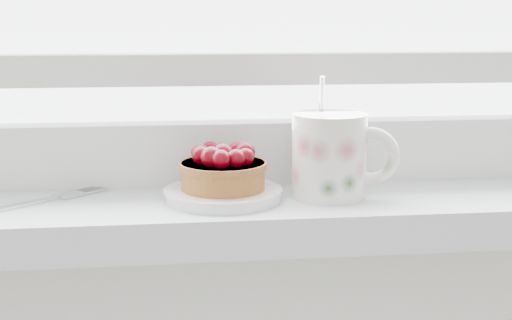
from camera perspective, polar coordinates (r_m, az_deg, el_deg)
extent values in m
cube|color=silver|center=(0.77, -2.24, -4.25)|extent=(1.60, 0.20, 0.04)
cube|color=silver|center=(0.83, -2.68, 0.72)|extent=(1.30, 0.05, 0.07)
cube|color=silver|center=(0.82, -2.74, 7.29)|extent=(1.30, 0.04, 0.04)
cylinder|color=silver|center=(0.75, -2.64, -2.76)|extent=(0.12, 0.12, 0.01)
cylinder|color=brown|center=(0.74, -2.65, -1.25)|extent=(0.09, 0.09, 0.03)
cylinder|color=brown|center=(0.74, -2.66, -0.43)|extent=(0.09, 0.09, 0.01)
sphere|color=#440208|center=(0.74, -2.67, 0.50)|extent=(0.02, 0.02, 0.02)
sphere|color=#440208|center=(0.75, -0.87, 0.64)|extent=(0.02, 0.02, 0.02)
sphere|color=#440208|center=(0.75, -1.56, 0.72)|extent=(0.02, 0.02, 0.02)
sphere|color=#440208|center=(0.76, -2.73, 0.73)|extent=(0.02, 0.02, 0.02)
sphere|color=#440208|center=(0.76, -3.69, 0.76)|extent=(0.02, 0.02, 0.02)
sphere|color=#440208|center=(0.75, -4.48, 0.57)|extent=(0.02, 0.02, 0.02)
sphere|color=#440208|center=(0.73, -4.42, 0.36)|extent=(0.02, 0.02, 0.02)
sphere|color=#440208|center=(0.72, -3.60, 0.23)|extent=(0.02, 0.02, 0.02)
sphere|color=#440208|center=(0.71, -2.81, 0.05)|extent=(0.02, 0.02, 0.02)
sphere|color=#440208|center=(0.72, -1.62, 0.12)|extent=(0.02, 0.02, 0.02)
sphere|color=#440208|center=(0.73, -0.85, 0.25)|extent=(0.02, 0.02, 0.02)
cylinder|color=silver|center=(0.75, 5.87, 0.35)|extent=(0.10, 0.10, 0.09)
cylinder|color=black|center=(0.75, 5.93, 3.41)|extent=(0.07, 0.07, 0.01)
torus|color=silver|center=(0.75, 9.13, 0.34)|extent=(0.06, 0.03, 0.06)
cylinder|color=silver|center=(0.76, 5.27, 4.72)|extent=(0.01, 0.02, 0.05)
cube|color=silver|center=(0.78, -16.12, -2.99)|extent=(0.02, 0.02, 0.00)
cube|color=silver|center=(0.79, -14.73, -2.71)|extent=(0.04, 0.04, 0.00)
cube|color=silver|center=(0.79, -12.69, -2.47)|extent=(0.03, 0.02, 0.00)
cube|color=silver|center=(0.80, -12.93, -2.40)|extent=(0.03, 0.02, 0.00)
cube|color=silver|center=(0.80, -13.17, -2.33)|extent=(0.03, 0.02, 0.00)
cube|color=silver|center=(0.81, -13.41, -2.26)|extent=(0.03, 0.02, 0.00)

